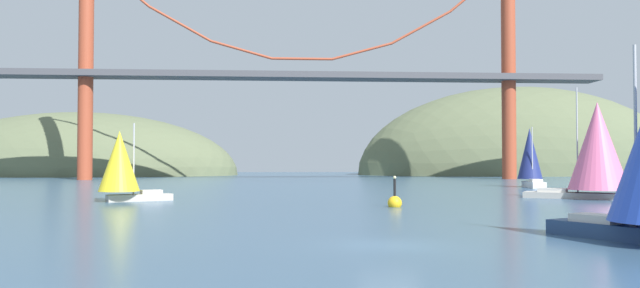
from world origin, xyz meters
name	(u,v)px	position (x,y,z in m)	size (l,w,h in m)	color
ground_plane	(390,246)	(0.00, 0.00, 0.00)	(360.00, 360.00, 0.00)	#385670
headland_right	(521,175)	(60.00, 135.00, 0.00)	(87.52, 44.00, 46.83)	#5B6647
headland_left	(79,175)	(-55.00, 135.00, 0.00)	(79.87, 44.00, 32.02)	#5B6647
suspension_bridge	(302,72)	(0.00, 95.00, 21.01)	(118.91, 6.00, 43.51)	#A34228
sailboat_pink_spinnaker	(596,148)	(24.86, 30.03, 4.73)	(9.87, 8.29, 10.50)	#B7B2A8
sailboat_navy_sail	(530,157)	(29.65, 56.53, 4.15)	(3.74, 6.68, 8.16)	white
sailboat_yellow_sail	(121,164)	(-18.33, 29.42, 3.29)	(6.78, 4.98, 6.88)	#B7B2A8
channel_buoy	(395,202)	(4.29, 21.52, 0.37)	(1.10, 1.10, 2.64)	gold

